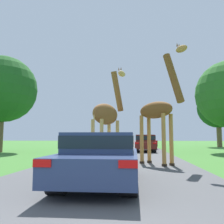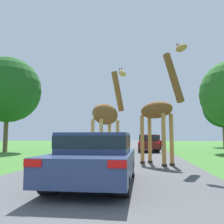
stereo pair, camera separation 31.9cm
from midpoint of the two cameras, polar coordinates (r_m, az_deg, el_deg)
name	(u,v)px [view 2 (the right image)]	position (r m, az deg, el deg)	size (l,w,h in m)	color
road	(134,147)	(31.48, 5.51, -8.29)	(6.84, 120.00, 0.00)	#4C4C4F
giraffe_near_road	(108,115)	(10.94, -0.23, -0.65)	(1.61, 2.38, 4.79)	tan
giraffe_companion	(159,110)	(11.03, 12.08, 0.46)	(2.18, 2.40, 5.27)	#B77F3D
car_lead_maroon	(96,157)	(6.43, -2.45, -10.68)	(1.92, 4.15, 1.35)	navy
car_queue_right	(148,142)	(21.09, 9.15, -7.24)	(1.72, 4.63, 1.45)	#561914
car_queue_left	(108,146)	(14.41, -0.42, -8.10)	(1.94, 4.01, 1.36)	silver
car_far_ahead	(152,141)	(26.31, 9.97, -6.96)	(1.72, 4.27, 1.47)	maroon
car_verge_right	(106,142)	(25.74, -1.00, -7.22)	(1.83, 4.71, 1.31)	black
tree_left_edge	(224,107)	(33.09, 25.58, 1.00)	(5.15, 5.15, 7.57)	brown
tree_centre_back	(8,90)	(22.19, -23.42, 4.92)	(5.60, 5.60, 8.08)	brown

